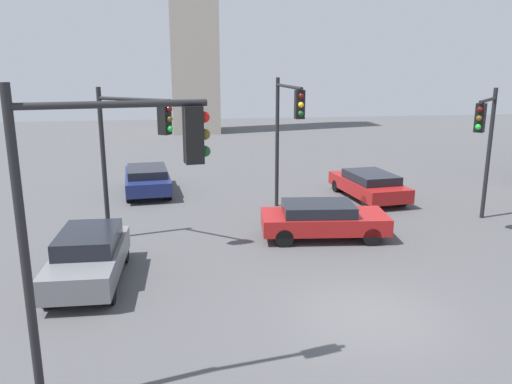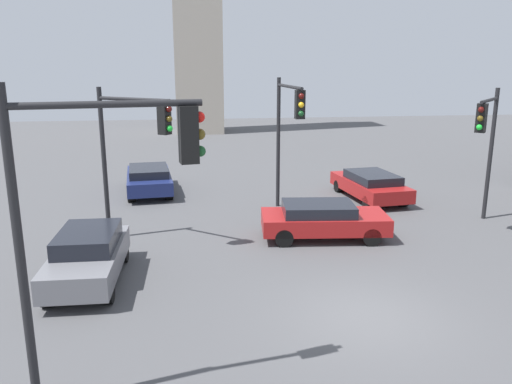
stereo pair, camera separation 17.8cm
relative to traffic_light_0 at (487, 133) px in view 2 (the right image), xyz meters
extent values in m
plane|color=#4C4C4F|center=(-6.75, -6.39, -3.60)|extent=(97.80, 97.80, 0.00)
cylinder|color=black|center=(0.86, 0.94, -1.00)|extent=(0.16, 0.16, 5.20)
cylinder|color=black|center=(-0.08, -0.09, 1.21)|extent=(1.98, 2.14, 0.12)
cube|color=black|center=(-0.86, -0.93, 0.66)|extent=(0.45, 0.45, 1.00)
sphere|color=#4C0F0C|center=(-0.99, -1.08, 0.96)|extent=(0.20, 0.20, 0.20)
sphere|color=#594714|center=(-0.99, -1.08, 0.66)|extent=(0.20, 0.20, 0.20)
sphere|color=green|center=(-0.99, -1.08, 0.36)|extent=(0.20, 0.20, 0.20)
cylinder|color=black|center=(-7.07, 3.98, -0.82)|extent=(0.16, 0.16, 5.55)
cylinder|color=black|center=(-7.04, 2.00, 1.65)|extent=(0.18, 3.96, 0.12)
cube|color=black|center=(-7.01, 0.27, 1.10)|extent=(0.32, 0.32, 1.00)
sphere|color=#4C0F0C|center=(-7.01, 0.07, 1.40)|extent=(0.20, 0.20, 0.20)
sphere|color=yellow|center=(-7.01, 0.07, 1.10)|extent=(0.20, 0.20, 0.20)
sphere|color=#14471E|center=(-7.01, 0.07, 0.80)|extent=(0.20, 0.20, 0.20)
cylinder|color=black|center=(-13.85, -8.83, -0.71)|extent=(0.16, 0.16, 5.77)
cylinder|color=black|center=(-12.30, -8.59, 1.80)|extent=(3.12, 0.61, 0.12)
cube|color=black|center=(-10.99, -8.38, 1.25)|extent=(0.37, 0.37, 1.00)
sphere|color=red|center=(-10.80, -8.35, 1.55)|extent=(0.20, 0.20, 0.20)
sphere|color=#594714|center=(-10.80, -8.35, 1.25)|extent=(0.20, 0.20, 0.20)
sphere|color=#14471E|center=(-10.80, -8.35, 0.95)|extent=(0.20, 0.20, 0.20)
cylinder|color=black|center=(-13.84, 0.62, -0.93)|extent=(0.16, 0.16, 5.33)
cylinder|color=black|center=(-12.65, -0.32, 1.37)|extent=(2.45, 1.97, 0.12)
cube|color=black|center=(-11.66, -1.11, 0.82)|extent=(0.45, 0.45, 1.00)
sphere|color=#4C0F0C|center=(-11.50, -1.23, 1.12)|extent=(0.20, 0.20, 0.20)
sphere|color=#594714|center=(-11.50, -1.23, 0.82)|extent=(0.20, 0.20, 0.20)
sphere|color=green|center=(-11.50, -1.23, 0.52)|extent=(0.20, 0.20, 0.20)
cube|color=navy|center=(-12.82, 7.26, -2.97)|extent=(2.44, 4.86, 0.62)
cube|color=black|center=(-12.80, 7.03, -2.49)|extent=(2.01, 2.78, 0.41)
cylinder|color=black|center=(-13.79, 8.78, -3.28)|extent=(0.42, 0.67, 0.64)
cylinder|color=black|center=(-12.13, 8.93, -3.28)|extent=(0.42, 0.67, 0.64)
cylinder|color=black|center=(-13.51, 5.60, -3.28)|extent=(0.42, 0.67, 0.64)
cylinder|color=black|center=(-11.85, 5.74, -3.28)|extent=(0.42, 0.67, 0.64)
cube|color=maroon|center=(-6.21, -0.48, -2.99)|extent=(4.62, 2.42, 0.59)
cube|color=black|center=(-6.43, -0.46, -2.52)|extent=(2.65, 1.98, 0.43)
cylinder|color=black|center=(-4.63, 0.15, -3.28)|extent=(0.66, 0.42, 0.63)
cylinder|color=black|center=(-4.80, -1.44, -3.28)|extent=(0.66, 0.42, 0.63)
cylinder|color=black|center=(-7.62, 0.48, -3.28)|extent=(0.66, 0.42, 0.63)
cylinder|color=black|center=(-7.80, -1.12, -3.28)|extent=(0.66, 0.42, 0.63)
cube|color=maroon|center=(-2.62, 4.60, -3.01)|extent=(2.47, 4.85, 0.60)
cube|color=black|center=(-2.59, 4.37, -2.54)|extent=(2.02, 2.79, 0.42)
cylinder|color=black|center=(-3.60, 6.10, -3.31)|extent=(0.42, 0.61, 0.58)
cylinder|color=black|center=(-1.97, 6.27, -3.31)|extent=(0.42, 0.61, 0.58)
cylinder|color=black|center=(-3.26, 2.94, -3.31)|extent=(0.42, 0.61, 0.58)
cylinder|color=black|center=(-1.64, 3.11, -3.31)|extent=(0.42, 0.61, 0.58)
cube|color=slate|center=(-13.89, -3.23, -2.95)|extent=(1.91, 4.30, 0.67)
cube|color=black|center=(-13.88, -3.02, -2.39)|extent=(1.64, 2.43, 0.52)
cylinder|color=black|center=(-13.19, -4.70, -3.28)|extent=(0.34, 0.64, 0.63)
cylinder|color=black|center=(-14.66, -4.66, -3.28)|extent=(0.34, 0.64, 0.63)
cylinder|color=black|center=(-13.11, -1.81, -3.28)|extent=(0.34, 0.64, 0.63)
cylinder|color=black|center=(-14.58, -1.77, -3.28)|extent=(0.34, 0.64, 0.63)
camera|label=1|loc=(-11.25, -17.23, 2.41)|focal=35.58mm
camera|label=2|loc=(-11.08, -17.25, 2.41)|focal=35.58mm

